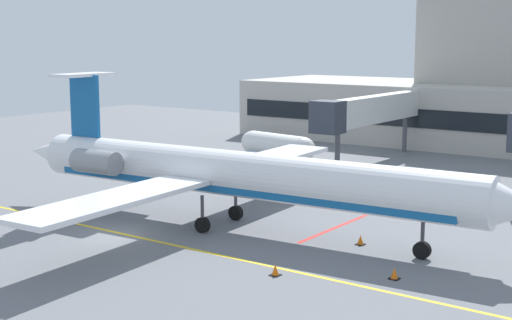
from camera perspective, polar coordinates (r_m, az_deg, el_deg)
The scene contains 10 objects.
ground at distance 42.21m, azimuth -10.72°, elevation -5.98°, with size 120.00×120.00×0.11m.
jet_bridge_west at distance 65.91m, azimuth 8.68°, elevation 3.79°, with size 2.40×17.47×6.07m.
regional_jet at distance 42.78m, azimuth -1.99°, elevation -1.09°, with size 34.41×27.81×8.80m.
baggage_tug at distance 62.19m, azimuth -5.94°, elevation -0.08°, with size 3.65×3.37×1.75m.
pushback_tractor at distance 57.20m, azimuth -0.87°, elevation -0.67°, with size 3.45×2.38×2.26m.
fuel_tank at distance 66.79m, azimuth 1.65°, elevation 1.13°, with size 8.42×3.13×2.50m.
safety_cone_alpha at distance 47.40m, azimuth -15.89°, elevation -4.10°, with size 0.47×0.47×0.55m.
safety_cone_bravo at distance 34.94m, azimuth 1.51°, elevation -8.57°, with size 0.47×0.47×0.55m.
safety_cone_charlie at distance 35.03m, azimuth 10.70°, elevation -8.69°, with size 0.47×0.47×0.55m.
safety_cone_delta at distance 40.33m, azimuth 8.12°, elevation -6.19°, with size 0.47×0.47×0.55m.
Camera 1 is at (29.77, -27.79, 11.05)m, focal length 51.49 mm.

